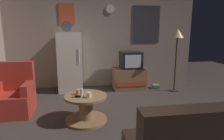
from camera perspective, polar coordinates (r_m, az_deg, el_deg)
ground_plane at (r=3.40m, az=1.39°, el=-15.57°), size 12.00×12.00×0.00m
wall_with_art at (r=5.46m, az=-3.03°, el=9.12°), size 5.20×0.12×2.64m
fridge at (r=5.11m, az=-12.02°, el=2.29°), size 0.60×0.62×1.77m
tv_stand at (r=5.29m, az=5.03°, el=-2.45°), size 0.84×0.53×0.56m
crt_tv at (r=5.20m, az=5.44°, el=2.92°), size 0.54×0.51×0.44m
standing_lamp at (r=5.17m, az=18.45°, el=8.78°), size 0.32×0.32×1.59m
coffee_table at (r=3.47m, az=-7.62°, el=-10.93°), size 0.72×0.72×0.46m
wine_glass at (r=3.26m, az=-8.82°, el=-6.69°), size 0.05×0.05×0.15m
mug_ceramic_white at (r=3.25m, az=-6.72°, el=-7.24°), size 0.08×0.08×0.09m
mug_ceramic_tan at (r=3.44m, az=-9.85°, el=-6.31°), size 0.08×0.08×0.09m
remote_control at (r=3.33m, az=-9.51°, el=-7.52°), size 0.15×0.05×0.02m
armchair at (r=4.15m, az=-26.67°, el=-6.74°), size 0.68×0.68×0.96m
book_stack at (r=5.49m, az=12.60°, el=-4.64°), size 0.20×0.18×0.10m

